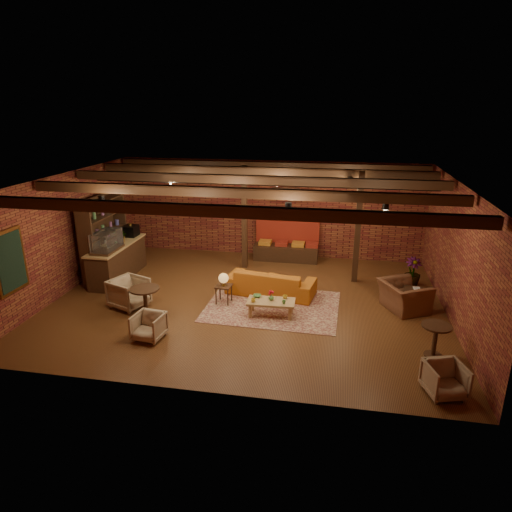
% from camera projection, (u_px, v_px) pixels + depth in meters
% --- Properties ---
extents(floor, '(10.00, 10.00, 0.00)m').
position_uv_depth(floor, '(247.00, 302.00, 11.99)').
color(floor, '#3B1E0E').
rests_on(floor, ground).
extents(ceiling, '(10.00, 8.00, 0.02)m').
position_uv_depth(ceiling, '(246.00, 180.00, 10.97)').
color(ceiling, black).
rests_on(ceiling, wall_back).
extents(wall_back, '(10.00, 0.02, 3.20)m').
position_uv_depth(wall_back, '(271.00, 209.00, 15.21)').
color(wall_back, maroon).
rests_on(wall_back, ground).
extents(wall_front, '(10.00, 0.02, 3.20)m').
position_uv_depth(wall_front, '(200.00, 312.00, 7.75)').
color(wall_front, maroon).
rests_on(wall_front, ground).
extents(wall_left, '(0.02, 8.00, 3.20)m').
position_uv_depth(wall_left, '(66.00, 234.00, 12.34)').
color(wall_left, maroon).
rests_on(wall_left, ground).
extents(wall_right, '(0.02, 8.00, 3.20)m').
position_uv_depth(wall_right, '(457.00, 255.00, 10.62)').
color(wall_right, maroon).
rests_on(wall_right, ground).
extents(ceiling_beams, '(9.80, 6.40, 0.22)m').
position_uv_depth(ceiling_beams, '(246.00, 185.00, 11.01)').
color(ceiling_beams, black).
rests_on(ceiling_beams, ceiling).
extents(ceiling_pipe, '(9.60, 0.12, 0.12)m').
position_uv_depth(ceiling_pipe, '(258.00, 184.00, 12.57)').
color(ceiling_pipe, black).
rests_on(ceiling_pipe, ceiling).
extents(post_left, '(0.16, 0.16, 3.20)m').
position_uv_depth(post_left, '(244.00, 218.00, 14.01)').
color(post_left, black).
rests_on(post_left, ground).
extents(post_right, '(0.16, 0.16, 3.20)m').
position_uv_depth(post_right, '(358.00, 228.00, 12.86)').
color(post_right, black).
rests_on(post_right, ground).
extents(service_counter, '(0.80, 2.50, 1.60)m').
position_uv_depth(service_counter, '(117.00, 252.00, 13.37)').
color(service_counter, black).
rests_on(service_counter, ground).
extents(plant_counter, '(0.35, 0.39, 0.30)m').
position_uv_depth(plant_counter, '(122.00, 237.00, 13.41)').
color(plant_counter, '#337F33').
rests_on(plant_counter, service_counter).
extents(shelving_hutch, '(0.52, 2.00, 2.40)m').
position_uv_depth(shelving_hutch, '(104.00, 238.00, 13.41)').
color(shelving_hutch, black).
rests_on(shelving_hutch, ground).
extents(chalkboard_menu, '(0.08, 0.96, 1.46)m').
position_uv_depth(chalkboard_menu, '(10.00, 262.00, 10.18)').
color(chalkboard_menu, black).
rests_on(chalkboard_menu, wall_left).
extents(banquette, '(2.10, 0.70, 1.00)m').
position_uv_depth(banquette, '(286.00, 245.00, 15.04)').
color(banquette, maroon).
rests_on(banquette, ground).
extents(service_sign, '(0.86, 0.06, 0.30)m').
position_uv_depth(service_sign, '(286.00, 192.00, 14.03)').
color(service_sign, '#FF4F19').
rests_on(service_sign, ceiling).
extents(ceiling_spotlights, '(6.40, 4.40, 0.28)m').
position_uv_depth(ceiling_spotlights, '(246.00, 194.00, 11.08)').
color(ceiling_spotlights, black).
rests_on(ceiling_spotlights, ceiling).
extents(rug, '(3.41, 2.64, 0.01)m').
position_uv_depth(rug, '(272.00, 306.00, 11.71)').
color(rug, maroon).
rests_on(rug, floor).
extents(sofa, '(2.49, 1.29, 0.69)m').
position_uv_depth(sofa, '(271.00, 282.00, 12.36)').
color(sofa, '#A75717').
rests_on(sofa, floor).
extents(coffee_table, '(1.18, 0.62, 0.65)m').
position_uv_depth(coffee_table, '(271.00, 302.00, 11.11)').
color(coffee_table, '#9D7D49').
rests_on(coffee_table, floor).
extents(side_table_lamp, '(0.42, 0.42, 0.82)m').
position_uv_depth(side_table_lamp, '(224.00, 280.00, 11.73)').
color(side_table_lamp, black).
rests_on(side_table_lamp, floor).
extents(round_table_left, '(0.71, 0.71, 0.74)m').
position_uv_depth(round_table_left, '(145.00, 297.00, 11.02)').
color(round_table_left, black).
rests_on(round_table_left, floor).
extents(armchair_a, '(1.01, 1.04, 0.84)m').
position_uv_depth(armchair_a, '(129.00, 291.00, 11.57)').
color(armchair_a, '#B7AB8E').
rests_on(armchair_a, floor).
extents(armchair_b, '(0.70, 0.66, 0.65)m').
position_uv_depth(armchair_b, '(149.00, 325.00, 10.03)').
color(armchair_b, '#B7AB8E').
rests_on(armchair_b, floor).
extents(armchair_right, '(1.16, 1.33, 0.98)m').
position_uv_depth(armchair_right, '(404.00, 292.00, 11.38)').
color(armchair_right, brown).
rests_on(armchair_right, floor).
extents(side_table_book, '(0.53, 0.53, 0.53)m').
position_uv_depth(side_table_book, '(413.00, 290.00, 11.51)').
color(side_table_book, black).
rests_on(side_table_book, floor).
extents(round_table_right, '(0.60, 0.60, 0.71)m').
position_uv_depth(round_table_right, '(435.00, 335.00, 9.28)').
color(round_table_right, black).
rests_on(round_table_right, floor).
extents(armchair_far, '(0.80, 0.77, 0.67)m').
position_uv_depth(armchair_far, '(445.00, 378.00, 8.09)').
color(armchair_far, '#B7AB8E').
rests_on(armchair_far, floor).
extents(plant_tall, '(1.76, 1.76, 2.49)m').
position_uv_depth(plant_tall, '(416.00, 244.00, 12.64)').
color(plant_tall, '#4C7F4C').
rests_on(plant_tall, floor).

